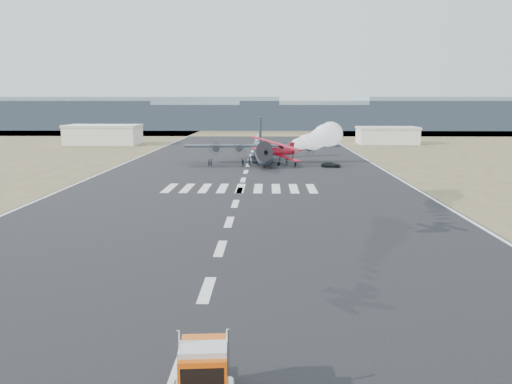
{
  "coord_description": "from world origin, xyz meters",
  "views": [
    {
      "loc": [
        4.76,
        -40.0,
        14.36
      ],
      "look_at": [
        3.29,
        22.28,
        4.0
      ],
      "focal_mm": 38.0,
      "sensor_mm": 36.0,
      "label": 1
    }
  ],
  "objects_px": {
    "semi_truck": "(203,379)",
    "crew_h": "(262,162)",
    "aerobatic_biplane": "(278,151)",
    "crew_d": "(295,164)",
    "crew_f": "(258,161)",
    "hangar_right": "(387,135)",
    "crew_b": "(242,163)",
    "crew_c": "(287,161)",
    "hangar_left": "(103,134)",
    "crew_g": "(209,163)",
    "transport_aircraft": "(262,151)",
    "support_vehicle": "(331,165)",
    "crew_a": "(211,163)",
    "crew_e": "(249,162)"
  },
  "relations": [
    {
      "from": "hangar_left",
      "to": "support_vehicle",
      "type": "relative_size",
      "value": 5.63
    },
    {
      "from": "semi_truck",
      "to": "crew_c",
      "type": "height_order",
      "value": "semi_truck"
    },
    {
      "from": "aerobatic_biplane",
      "to": "crew_c",
      "type": "bearing_deg",
      "value": 104.96
    },
    {
      "from": "crew_c",
      "to": "crew_f",
      "type": "distance_m",
      "value": 6.66
    },
    {
      "from": "crew_d",
      "to": "crew_f",
      "type": "relative_size",
      "value": 0.99
    },
    {
      "from": "crew_c",
      "to": "crew_g",
      "type": "relative_size",
      "value": 1.04
    },
    {
      "from": "crew_d",
      "to": "crew_b",
      "type": "bearing_deg",
      "value": -136.87
    },
    {
      "from": "aerobatic_biplane",
      "to": "crew_f",
      "type": "bearing_deg",
      "value": 110.35
    },
    {
      "from": "crew_a",
      "to": "crew_b",
      "type": "xyz_separation_m",
      "value": [
        6.97,
        1.17,
        -0.1
      ]
    },
    {
      "from": "crew_c",
      "to": "crew_h",
      "type": "bearing_deg",
      "value": 82.13
    },
    {
      "from": "crew_d",
      "to": "crew_e",
      "type": "bearing_deg",
      "value": -148.65
    },
    {
      "from": "semi_truck",
      "to": "crew_f",
      "type": "height_order",
      "value": "semi_truck"
    },
    {
      "from": "semi_truck",
      "to": "crew_h",
      "type": "height_order",
      "value": "semi_truck"
    },
    {
      "from": "hangar_left",
      "to": "crew_c",
      "type": "bearing_deg",
      "value": -44.84
    },
    {
      "from": "semi_truck",
      "to": "support_vehicle",
      "type": "xyz_separation_m",
      "value": [
        16.91,
        96.97,
        -0.97
      ]
    },
    {
      "from": "crew_e",
      "to": "crew_g",
      "type": "relative_size",
      "value": 1.04
    },
    {
      "from": "hangar_right",
      "to": "crew_a",
      "type": "xyz_separation_m",
      "value": [
        -54.13,
        -69.8,
        -2.07
      ]
    },
    {
      "from": "crew_a",
      "to": "crew_b",
      "type": "height_order",
      "value": "crew_a"
    },
    {
      "from": "aerobatic_biplane",
      "to": "crew_d",
      "type": "bearing_deg",
      "value": 103.32
    },
    {
      "from": "transport_aircraft",
      "to": "crew_g",
      "type": "xyz_separation_m",
      "value": [
        -11.91,
        -8.72,
        -1.94
      ]
    },
    {
      "from": "semi_truck",
      "to": "aerobatic_biplane",
      "type": "xyz_separation_m",
      "value": [
        3.98,
        30.9,
        7.96
      ]
    },
    {
      "from": "semi_truck",
      "to": "crew_b",
      "type": "height_order",
      "value": "semi_truck"
    },
    {
      "from": "hangar_right",
      "to": "aerobatic_biplane",
      "type": "distance_m",
      "value": 141.61
    },
    {
      "from": "aerobatic_biplane",
      "to": "support_vehicle",
      "type": "distance_m",
      "value": 67.92
    },
    {
      "from": "hangar_left",
      "to": "crew_c",
      "type": "relative_size",
      "value": 14.65
    },
    {
      "from": "semi_truck",
      "to": "transport_aircraft",
      "type": "height_order",
      "value": "transport_aircraft"
    },
    {
      "from": "hangar_left",
      "to": "aerobatic_biplane",
      "type": "xyz_separation_m",
      "value": [
        57.72,
        -130.61,
        6.12
      ]
    },
    {
      "from": "hangar_right",
      "to": "support_vehicle",
      "type": "xyz_separation_m",
      "value": [
        -27.36,
        -69.53,
        -2.4
      ]
    },
    {
      "from": "hangar_right",
      "to": "crew_e",
      "type": "xyz_separation_m",
      "value": [
        -45.68,
        -66.56,
        -2.18
      ]
    },
    {
      "from": "crew_f",
      "to": "crew_a",
      "type": "bearing_deg",
      "value": 96.07
    },
    {
      "from": "crew_h",
      "to": "hangar_right",
      "type": "bearing_deg",
      "value": 134.74
    },
    {
      "from": "aerobatic_biplane",
      "to": "crew_a",
      "type": "relative_size",
      "value": 3.04
    },
    {
      "from": "hangar_left",
      "to": "semi_truck",
      "type": "height_order",
      "value": "hangar_left"
    },
    {
      "from": "crew_c",
      "to": "crew_d",
      "type": "bearing_deg",
      "value": -176.19
    },
    {
      "from": "crew_b",
      "to": "crew_c",
      "type": "relative_size",
      "value": 1.0
    },
    {
      "from": "crew_c",
      "to": "crew_e",
      "type": "distance_m",
      "value": 8.71
    },
    {
      "from": "aerobatic_biplane",
      "to": "crew_a",
      "type": "height_order",
      "value": "aerobatic_biplane"
    },
    {
      "from": "aerobatic_biplane",
      "to": "transport_aircraft",
      "type": "bearing_deg",
      "value": 109.58
    },
    {
      "from": "crew_e",
      "to": "support_vehicle",
      "type": "bearing_deg",
      "value": -34.93
    },
    {
      "from": "crew_a",
      "to": "crew_h",
      "type": "height_order",
      "value": "crew_a"
    },
    {
      "from": "crew_b",
      "to": "transport_aircraft",
      "type": "bearing_deg",
      "value": -131.48
    },
    {
      "from": "hangar_right",
      "to": "crew_a",
      "type": "distance_m",
      "value": 88.36
    },
    {
      "from": "hangar_right",
      "to": "crew_f",
      "type": "bearing_deg",
      "value": -123.91
    },
    {
      "from": "semi_truck",
      "to": "crew_e",
      "type": "xyz_separation_m",
      "value": [
        -1.41,
        99.95,
        -0.74
      ]
    },
    {
      "from": "support_vehicle",
      "to": "crew_a",
      "type": "relative_size",
      "value": 2.32
    },
    {
      "from": "support_vehicle",
      "to": "crew_f",
      "type": "height_order",
      "value": "crew_f"
    },
    {
      "from": "hangar_right",
      "to": "crew_b",
      "type": "height_order",
      "value": "hangar_right"
    },
    {
      "from": "crew_a",
      "to": "crew_f",
      "type": "xyz_separation_m",
      "value": [
        10.5,
        4.88,
        -0.09
      ]
    },
    {
      "from": "semi_truck",
      "to": "crew_a",
      "type": "relative_size",
      "value": 3.85
    },
    {
      "from": "transport_aircraft",
      "to": "support_vehicle",
      "type": "xyz_separation_m",
      "value": [
        15.51,
        -9.94,
        -2.13
      ]
    }
  ]
}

